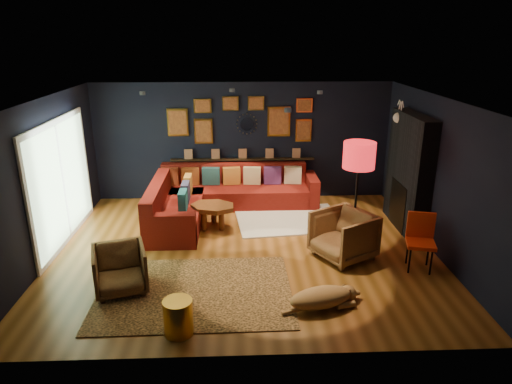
{
  "coord_description": "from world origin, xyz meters",
  "views": [
    {
      "loc": [
        -0.11,
        -7.17,
        3.57
      ],
      "look_at": [
        0.2,
        0.3,
        0.97
      ],
      "focal_mm": 32.0,
      "sensor_mm": 36.0,
      "label": 1
    }
  ],
  "objects_px": {
    "sectional": "(214,198)",
    "pouf": "(184,209)",
    "armchair_left": "(120,267)",
    "dog": "(321,294)",
    "armchair_right": "(343,233)",
    "orange_chair": "(421,236)",
    "coffee_table": "(213,209)",
    "gold_stool": "(178,317)",
    "floor_lamp": "(359,159)"
  },
  "relations": [
    {
      "from": "armchair_left",
      "to": "gold_stool",
      "type": "relative_size",
      "value": 1.61
    },
    {
      "from": "armchair_right",
      "to": "pouf",
      "type": "bearing_deg",
      "value": -153.46
    },
    {
      "from": "pouf",
      "to": "dog",
      "type": "bearing_deg",
      "value": -56.24
    },
    {
      "from": "pouf",
      "to": "armchair_right",
      "type": "distance_m",
      "value": 3.38
    },
    {
      "from": "sectional",
      "to": "coffee_table",
      "type": "bearing_deg",
      "value": -88.97
    },
    {
      "from": "coffee_table",
      "to": "pouf",
      "type": "bearing_deg",
      "value": 141.01
    },
    {
      "from": "sectional",
      "to": "coffee_table",
      "type": "relative_size",
      "value": 3.3
    },
    {
      "from": "sectional",
      "to": "armchair_left",
      "type": "height_order",
      "value": "sectional"
    },
    {
      "from": "armchair_left",
      "to": "orange_chair",
      "type": "bearing_deg",
      "value": -10.39
    },
    {
      "from": "sectional",
      "to": "floor_lamp",
      "type": "xyz_separation_m",
      "value": [
        2.48,
        -1.86,
        1.31
      ]
    },
    {
      "from": "sectional",
      "to": "coffee_table",
      "type": "distance_m",
      "value": 0.8
    },
    {
      "from": "armchair_left",
      "to": "dog",
      "type": "bearing_deg",
      "value": -28.29
    },
    {
      "from": "armchair_left",
      "to": "sectional",
      "type": "bearing_deg",
      "value": 51.19
    },
    {
      "from": "armchair_left",
      "to": "dog",
      "type": "xyz_separation_m",
      "value": [
        2.84,
        -0.57,
        -0.16
      ]
    },
    {
      "from": "pouf",
      "to": "armchair_left",
      "type": "relative_size",
      "value": 0.73
    },
    {
      "from": "gold_stool",
      "to": "floor_lamp",
      "type": "xyz_separation_m",
      "value": [
        2.75,
        2.24,
        1.4
      ]
    },
    {
      "from": "orange_chair",
      "to": "dog",
      "type": "distance_m",
      "value": 2.11
    },
    {
      "from": "orange_chair",
      "to": "armchair_left",
      "type": "bearing_deg",
      "value": -159.87
    },
    {
      "from": "floor_lamp",
      "to": "pouf",
      "type": "bearing_deg",
      "value": 153.24
    },
    {
      "from": "floor_lamp",
      "to": "dog",
      "type": "height_order",
      "value": "floor_lamp"
    },
    {
      "from": "coffee_table",
      "to": "orange_chair",
      "type": "relative_size",
      "value": 1.14
    },
    {
      "from": "coffee_table",
      "to": "armchair_left",
      "type": "relative_size",
      "value": 1.38
    },
    {
      "from": "armchair_left",
      "to": "orange_chair",
      "type": "xyz_separation_m",
      "value": [
        4.61,
        0.52,
        0.16
      ]
    },
    {
      "from": "sectional",
      "to": "gold_stool",
      "type": "height_order",
      "value": "sectional"
    },
    {
      "from": "pouf",
      "to": "armchair_right",
      "type": "height_order",
      "value": "armchair_right"
    },
    {
      "from": "coffee_table",
      "to": "floor_lamp",
      "type": "bearing_deg",
      "value": -23.23
    },
    {
      "from": "sectional",
      "to": "armchair_left",
      "type": "bearing_deg",
      "value": -111.94
    },
    {
      "from": "pouf",
      "to": "floor_lamp",
      "type": "bearing_deg",
      "value": -26.76
    },
    {
      "from": "gold_stool",
      "to": "floor_lamp",
      "type": "height_order",
      "value": "floor_lamp"
    },
    {
      "from": "pouf",
      "to": "armchair_right",
      "type": "relative_size",
      "value": 0.62
    },
    {
      "from": "sectional",
      "to": "armchair_left",
      "type": "relative_size",
      "value": 4.55
    },
    {
      "from": "pouf",
      "to": "orange_chair",
      "type": "relative_size",
      "value": 0.61
    },
    {
      "from": "sectional",
      "to": "gold_stool",
      "type": "distance_m",
      "value": 4.1
    },
    {
      "from": "armchair_right",
      "to": "floor_lamp",
      "type": "xyz_separation_m",
      "value": [
        0.24,
        0.28,
        1.19
      ]
    },
    {
      "from": "dog",
      "to": "coffee_table",
      "type": "bearing_deg",
      "value": 104.21
    },
    {
      "from": "armchair_right",
      "to": "orange_chair",
      "type": "relative_size",
      "value": 0.98
    },
    {
      "from": "coffee_table",
      "to": "armchair_left",
      "type": "height_order",
      "value": "armchair_left"
    },
    {
      "from": "sectional",
      "to": "pouf",
      "type": "distance_m",
      "value": 0.68
    },
    {
      "from": "armchair_left",
      "to": "armchair_right",
      "type": "distance_m",
      "value": 3.57
    },
    {
      "from": "armchair_right",
      "to": "orange_chair",
      "type": "height_order",
      "value": "orange_chair"
    },
    {
      "from": "sectional",
      "to": "floor_lamp",
      "type": "distance_m",
      "value": 3.36
    },
    {
      "from": "armchair_right",
      "to": "dog",
      "type": "bearing_deg",
      "value": -53.56
    },
    {
      "from": "sectional",
      "to": "pouf",
      "type": "xyz_separation_m",
      "value": [
        -0.59,
        -0.31,
        -0.11
      ]
    },
    {
      "from": "armchair_right",
      "to": "dog",
      "type": "height_order",
      "value": "armchair_right"
    },
    {
      "from": "armchair_left",
      "to": "coffee_table",
      "type": "bearing_deg",
      "value": 44.18
    },
    {
      "from": "orange_chair",
      "to": "armchair_right",
      "type": "bearing_deg",
      "value": 175.78
    },
    {
      "from": "gold_stool",
      "to": "floor_lamp",
      "type": "bearing_deg",
      "value": 39.14
    },
    {
      "from": "coffee_table",
      "to": "armchair_right",
      "type": "xyz_separation_m",
      "value": [
        2.22,
        -1.34,
        0.06
      ]
    },
    {
      "from": "armchair_right",
      "to": "dog",
      "type": "xyz_separation_m",
      "value": [
        -0.62,
        -1.47,
        -0.23
      ]
    },
    {
      "from": "dog",
      "to": "armchair_left",
      "type": "bearing_deg",
      "value": 153.13
    }
  ]
}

